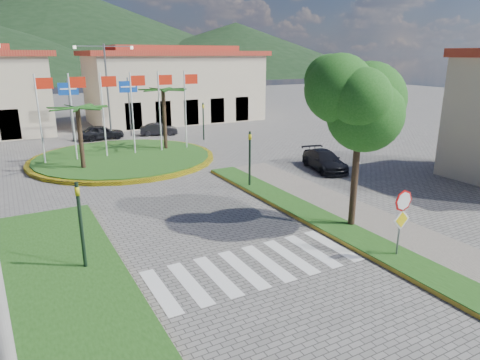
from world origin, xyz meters
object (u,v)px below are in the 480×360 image
roundabout_island (123,158)px  stop_sign (402,213)px  deciduous_tree (360,107)px  car_dark_a (102,132)px  car_dark_b (159,129)px  car_side_right (324,160)px

roundabout_island → stop_sign: 20.69m
deciduous_tree → car_dark_a: bearing=101.6°
roundabout_island → car_dark_b: bearing=56.5°
deciduous_tree → car_side_right: bearing=57.3°
stop_sign → deciduous_tree: bearing=78.8°
stop_sign → car_side_right: (5.79, 11.12, -1.17)m
roundabout_island → stop_sign: bearing=-76.3°
car_side_right → car_dark_b: bearing=121.5°
car_dark_a → car_dark_b: 5.05m
deciduous_tree → car_dark_a: size_ratio=1.82×
deciduous_tree → car_side_right: 10.64m
stop_sign → car_dark_b: bearing=89.2°
stop_sign → car_dark_a: bearing=99.2°
car_dark_a → stop_sign: bearing=-172.9°
car_side_right → deciduous_tree: bearing=-108.9°
car_dark_b → car_side_right: 17.75m
deciduous_tree → car_dark_b: size_ratio=2.03×
roundabout_island → car_dark_a: roundabout_island is taller
roundabout_island → car_dark_a: size_ratio=3.41×
car_dark_a → car_side_right: (10.42, -17.36, -0.02)m
stop_sign → roundabout_island: bearing=103.7°
car_dark_a → car_dark_b: car_dark_a is taller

